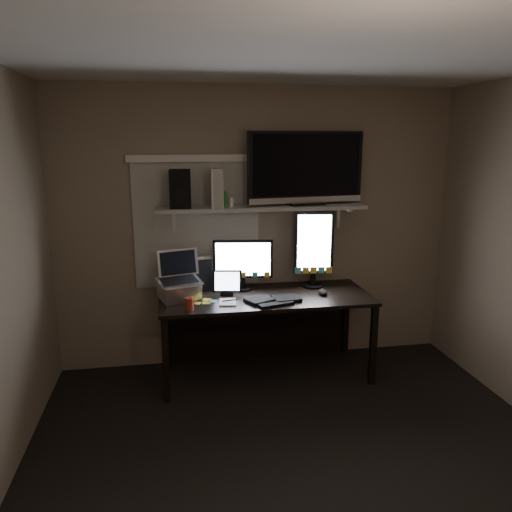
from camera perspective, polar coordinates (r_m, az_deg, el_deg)
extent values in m
plane|color=black|center=(3.39, 6.05, -23.85)|extent=(3.60, 3.60, 0.00)
plane|color=silver|center=(2.75, 7.40, 22.80)|extent=(3.60, 3.60, 0.00)
plane|color=#7D705A|center=(4.53, 0.21, 3.17)|extent=(3.60, 0.00, 3.60)
cube|color=beige|center=(4.44, -6.76, 3.54)|extent=(1.10, 0.02, 1.10)
cube|color=black|center=(4.30, 1.09, -4.72)|extent=(1.80, 0.75, 0.03)
cube|color=black|center=(4.75, 0.25, -7.62)|extent=(1.80, 0.02, 0.70)
cube|color=black|center=(4.05, -10.29, -11.66)|extent=(0.05, 0.05, 0.70)
cube|color=black|center=(4.37, 13.24, -9.90)|extent=(0.05, 0.05, 0.70)
cube|color=black|center=(4.67, -10.27, -8.23)|extent=(0.05, 0.05, 0.70)
cube|color=black|center=(4.95, 10.22, -6.98)|extent=(0.05, 0.05, 0.70)
cube|color=#B2B3AE|center=(4.33, 0.63, 5.58)|extent=(1.80, 0.35, 0.03)
cube|color=black|center=(4.40, -1.49, -0.98)|extent=(0.53, 0.12, 0.46)
cube|color=black|center=(4.49, 6.61, 0.82)|extent=(0.36, 0.10, 0.70)
cube|color=black|center=(4.15, 1.98, -4.98)|extent=(0.49, 0.30, 0.03)
ellipsoid|color=black|center=(4.35, 7.65, -4.12)|extent=(0.08, 0.12, 0.04)
cube|color=white|center=(4.11, -3.25, -5.29)|extent=(0.16, 0.21, 0.01)
cube|color=black|center=(4.29, -3.34, -3.04)|extent=(0.27, 0.15, 0.22)
cube|color=black|center=(4.43, -6.71, -2.06)|extent=(0.25, 0.15, 0.30)
cube|color=silver|center=(4.19, -8.82, -2.33)|extent=(0.42, 0.37, 0.40)
cylinder|color=maroon|center=(3.96, -7.65, -5.44)|extent=(0.07, 0.07, 0.10)
cube|color=black|center=(4.39, 5.72, 9.93)|extent=(1.06, 0.33, 0.63)
cube|color=silver|center=(4.26, -4.50, 7.81)|extent=(0.11, 0.28, 0.32)
cube|color=black|center=(4.22, -8.65, 7.61)|extent=(0.18, 0.22, 0.32)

